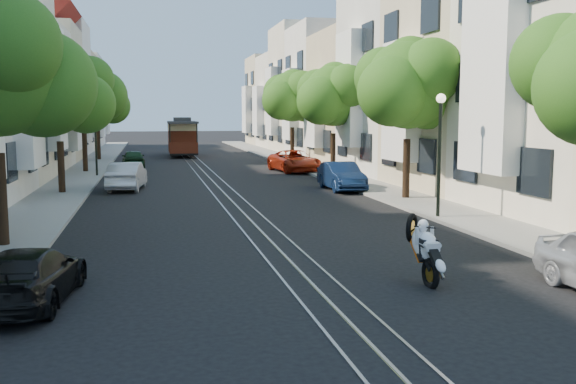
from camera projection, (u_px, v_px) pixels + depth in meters
ground at (199, 167)px, 43.95m from camera, size 200.00×200.00×0.00m
sidewalk_east at (302, 165)px, 45.46m from camera, size 2.50×80.00×0.12m
sidewalk_west at (89, 168)px, 42.42m from camera, size 2.50×80.00×0.12m
rail_left at (191, 167)px, 43.83m from camera, size 0.06×80.00×0.02m
rail_slot at (199, 167)px, 43.95m from camera, size 0.06×80.00×0.02m
rail_right at (207, 167)px, 44.06m from camera, size 0.06×80.00×0.02m
lane_line at (199, 167)px, 43.95m from camera, size 0.08×80.00×0.01m
townhouses_east at (365, 92)px, 45.73m from camera, size 7.75×72.00×12.00m
townhouses_west at (11, 91)px, 40.77m from camera, size 7.75×72.00×11.76m
tree_e_b at (410, 87)px, 26.44m from camera, size 4.93×4.08×6.68m
tree_e_c at (335, 97)px, 37.13m from camera, size 4.84×3.99×6.52m
tree_e_d at (293, 97)px, 47.78m from camera, size 5.01×4.16×6.85m
tree_w_b at (60, 96)px, 28.32m from camera, size 4.72×3.87×6.27m
tree_w_c at (84, 90)px, 38.91m from camera, size 5.13×4.28×7.09m
tree_w_d at (98, 101)px, 49.64m from camera, size 4.84×3.99×6.52m
lamp_east at (440, 136)px, 21.64m from camera, size 0.32×0.32×4.16m
lamp_west at (95, 128)px, 36.46m from camera, size 0.32×0.32×4.16m
sportbike_rider at (424, 247)px, 13.63m from camera, size 0.50×1.67×1.48m
cable_car at (182, 135)px, 55.80m from camera, size 2.64×8.01×3.06m
parked_car_e_mid at (341, 176)px, 30.52m from camera, size 1.43×4.05×1.33m
parked_car_e_far at (294, 161)px, 40.36m from camera, size 2.87×5.14×1.36m
parked_car_w_near at (29, 276)px, 12.13m from camera, size 1.96×3.90×1.09m
parked_car_w_mid at (127, 176)px, 30.67m from camera, size 1.88×4.19×1.34m
parked_car_w_far at (133, 159)px, 43.50m from camera, size 1.67×3.71×1.24m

